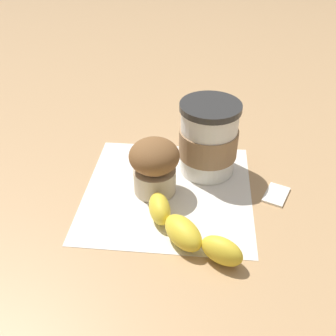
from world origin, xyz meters
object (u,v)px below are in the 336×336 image
object	(u,v)px
muffin	(155,163)
banana	(186,230)
coffee_cup	(208,139)
sugar_packet	(276,193)

from	to	relation	value
muffin	banana	size ratio (longest dim) A/B	0.65
banana	muffin	bearing A→B (deg)	-154.60
coffee_cup	sugar_packet	distance (m)	0.14
banana	sugar_packet	distance (m)	0.17
muffin	sugar_packet	world-z (taller)	muffin
coffee_cup	muffin	bearing A→B (deg)	-55.07
sugar_packet	coffee_cup	bearing A→B (deg)	-119.55
muffin	coffee_cup	bearing A→B (deg)	124.93
coffee_cup	banana	world-z (taller)	coffee_cup
coffee_cup	banana	xyz separation A→B (m)	(0.17, -0.03, -0.04)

